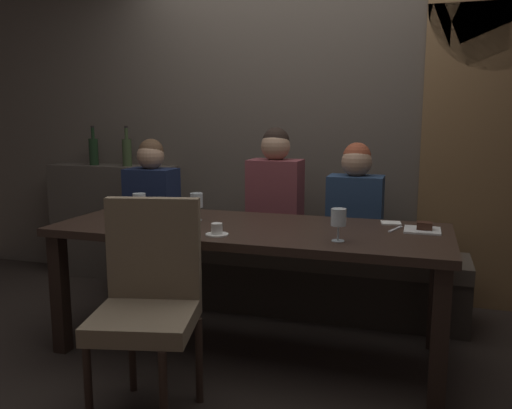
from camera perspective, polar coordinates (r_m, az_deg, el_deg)
The scene contains 19 objects.
ground at distance 3.20m, azimuth -0.71°, elevation -15.44°, with size 9.00×9.00×0.00m, color black.
back_wall_tiled at distance 4.08m, azimuth 4.74°, elevation 11.62°, with size 6.00×0.12×3.00m, color brown.
arched_door at distance 3.93m, azimuth 24.29°, elevation 8.93°, with size 0.90×0.05×2.55m.
back_counter at distance 4.60m, azimuth -15.14°, elevation -1.75°, with size 1.10×0.28×0.95m, color #494138.
dining_table at distance 2.98m, azimuth -0.74°, elevation -4.00°, with size 2.20×0.84×0.74m.
banquette_bench at distance 3.74m, azimuth 2.67°, elevation -7.91°, with size 2.50×0.44×0.45m.
chair_near_side at distance 2.47m, azimuth -11.61°, elevation -9.39°, with size 0.53×0.53×0.98m.
diner_redhead at distance 3.96m, azimuth -11.27°, elevation 1.36°, with size 0.36×0.24×0.74m.
diner_bearded at distance 3.61m, azimuth 2.12°, elevation 1.46°, with size 0.36×0.24×0.83m.
diner_far_end at distance 3.54m, azimuth 10.76°, elevation 0.37°, with size 0.36×0.24×0.73m.
wine_bottle_dark_red at distance 4.59m, azimuth -17.26°, elevation 5.62°, with size 0.08×0.08×0.33m.
wine_bottle_pale_label at distance 4.42m, azimuth -13.86°, elevation 5.64°, with size 0.08×0.08×0.33m.
wine_glass_near_right at distance 2.62m, azimuth 8.97°, elevation -1.56°, with size 0.08×0.08×0.16m.
wine_glass_end_left at distance 3.17m, azimuth -12.59°, elevation 0.27°, with size 0.08×0.08×0.16m.
wine_glass_center_back at distance 3.12m, azimuth -6.49°, elevation 0.38°, with size 0.08×0.08×0.16m.
espresso_cup at distance 2.74m, azimuth -4.28°, elevation -2.82°, with size 0.12×0.12×0.06m.
dessert_plate at distance 2.97m, azimuth 17.72°, elevation -2.50°, with size 0.19×0.19×0.05m.
fork_on_table at distance 2.97m, azimuth 14.94°, elevation -2.59°, with size 0.02×0.17×0.01m, color silver.
folded_napkin at distance 3.13m, azimuth 14.47°, elevation -1.96°, with size 0.11×0.10×0.01m, color silver.
Camera 1 is at (0.91, -2.75, 1.35)m, focal length 36.76 mm.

